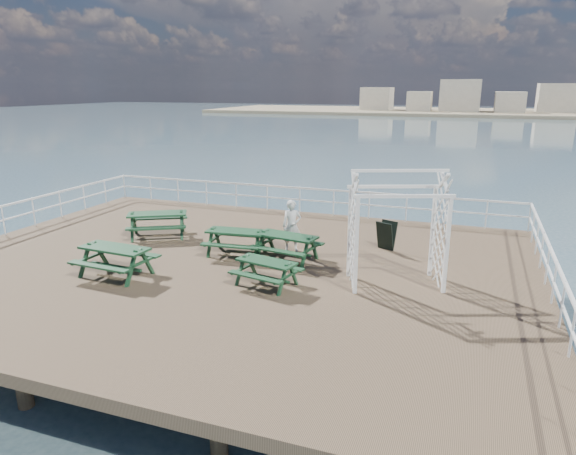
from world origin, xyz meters
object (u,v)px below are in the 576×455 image
(picnic_table_b, at_px, (236,237))
(picnic_table_c, at_px, (287,242))
(person, at_px, (292,226))
(picnic_table_d, at_px, (115,255))
(picnic_table_a, at_px, (157,219))
(trellis_arbor, at_px, (396,235))
(picnic_table_e, at_px, (266,267))

(picnic_table_b, bearing_deg, picnic_table_c, -4.12)
(person, bearing_deg, picnic_table_d, -158.67)
(picnic_table_a, distance_m, picnic_table_c, 5.23)
(picnic_table_a, bearing_deg, person, -27.85)
(picnic_table_a, bearing_deg, trellis_arbor, -40.14)
(picnic_table_d, height_order, person, person)
(picnic_table_e, height_order, person, person)
(picnic_table_b, height_order, trellis_arbor, trellis_arbor)
(picnic_table_a, bearing_deg, picnic_table_e, -57.80)
(picnic_table_e, distance_m, trellis_arbor, 3.55)
(picnic_table_b, relative_size, picnic_table_e, 1.07)
(person, bearing_deg, trellis_arbor, -50.04)
(picnic_table_a, height_order, picnic_table_b, picnic_table_a)
(picnic_table_b, height_order, person, person)
(picnic_table_d, distance_m, trellis_arbor, 7.77)
(picnic_table_a, distance_m, picnic_table_d, 3.91)
(picnic_table_c, distance_m, trellis_arbor, 3.61)
(person, bearing_deg, picnic_table_b, -171.27)
(picnic_table_b, xyz_separation_m, picnic_table_d, (-2.36, -2.89, 0.04))
(picnic_table_b, distance_m, trellis_arbor, 5.22)
(picnic_table_a, distance_m, person, 5.01)
(trellis_arbor, relative_size, person, 1.87)
(picnic_table_a, relative_size, picnic_table_d, 1.23)
(picnic_table_b, bearing_deg, picnic_table_d, -134.89)
(picnic_table_b, relative_size, trellis_arbor, 0.63)
(picnic_table_a, xyz_separation_m, picnic_table_b, (3.48, -0.86, -0.05))
(picnic_table_c, bearing_deg, picnic_table_a, -179.71)
(picnic_table_d, xyz_separation_m, trellis_arbor, (7.45, 2.05, 0.77))
(picnic_table_c, xyz_separation_m, trellis_arbor, (3.40, -0.88, 0.81))
(picnic_table_e, xyz_separation_m, person, (-0.36, 3.05, 0.33))
(picnic_table_d, bearing_deg, picnic_table_e, 14.24)
(picnic_table_d, height_order, picnic_table_e, picnic_table_d)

